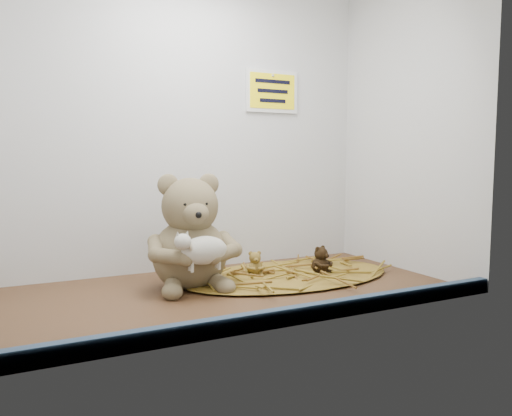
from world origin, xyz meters
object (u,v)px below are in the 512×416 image
toy_lamb (204,250)px  mini_teddy_tan (255,262)px  mini_teddy_brown (320,258)px  main_teddy (190,231)px

toy_lamb → mini_teddy_tan: size_ratio=2.21×
mini_teddy_tan → mini_teddy_brown: 18.89cm
mini_teddy_brown → toy_lamb: bearing=164.4°
toy_lamb → mini_teddy_brown: (37.20, 5.45, -6.33)cm
main_teddy → mini_teddy_brown: 38.79cm
toy_lamb → mini_teddy_brown: toy_lamb is taller
mini_teddy_tan → main_teddy: bearing=-161.9°
main_teddy → toy_lamb: main_teddy is taller
toy_lamb → mini_teddy_tan: 23.70cm
main_teddy → toy_lamb: (-0.00, -10.64, -3.38)cm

